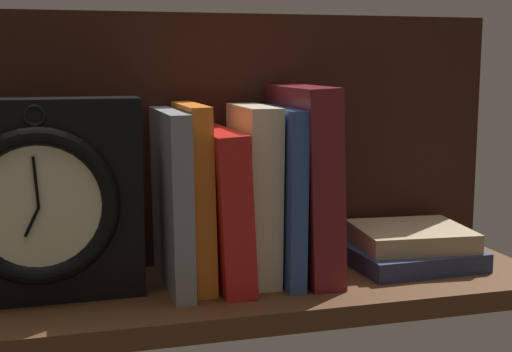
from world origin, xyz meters
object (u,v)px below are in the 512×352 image
book_orange_pandolfini (194,195)px  book_blue_modern (278,193)px  framed_clock (39,201)px  book_cream_twain (253,193)px  book_red_requiem (221,206)px  book_stack_side (410,247)px  book_maroon_dawkins (304,182)px  book_gray_chess (171,199)px

book_orange_pandolfini → book_blue_modern: 10.59cm
book_blue_modern → framed_clock: 28.24cm
book_cream_twain → book_orange_pandolfini: bearing=180.0°
book_orange_pandolfini → book_red_requiem: 3.67cm
book_orange_pandolfini → book_stack_side: bearing=0.3°
book_orange_pandolfini → framed_clock: bearing=-175.5°
book_stack_side → framed_clock: bearing=-178.1°
book_orange_pandolfini → book_blue_modern: bearing=0.0°
book_orange_pandolfini → book_maroon_dawkins: (13.91, 0.00, 0.98)cm
book_gray_chess → book_stack_side: size_ratio=1.28×
book_cream_twain → book_maroon_dawkins: bearing=0.0°
book_blue_modern → book_stack_side: (18.36, 0.17, -8.16)cm
book_maroon_dawkins → framed_clock: size_ratio=1.04×
book_gray_chess → framed_clock: 15.02cm
book_gray_chess → book_blue_modern: size_ratio=0.99×
book_blue_modern → book_orange_pandolfini: bearing=180.0°
book_orange_pandolfini → book_stack_side: book_orange_pandolfini is taller
book_gray_chess → framed_clock: bearing=-174.7°
book_cream_twain → book_blue_modern: size_ratio=1.01×
book_cream_twain → book_stack_side: bearing=0.5°
book_orange_pandolfini → book_cream_twain: size_ratio=1.01×
book_cream_twain → framed_clock: framed_clock is taller
book_cream_twain → book_blue_modern: (3.22, 0.00, -0.12)cm
book_orange_pandolfini → book_maroon_dawkins: size_ratio=0.92×
book_maroon_dawkins → book_stack_side: 17.74cm
book_red_requiem → framed_clock: size_ratio=0.82×
book_cream_twain → framed_clock: bearing=-176.8°
book_orange_pandolfini → book_maroon_dawkins: bearing=0.0°
book_gray_chess → book_red_requiem: (6.00, 0.00, -1.21)cm
book_orange_pandolfini → framed_clock: 17.67cm
framed_clock → book_maroon_dawkins: bearing=2.5°
book_gray_chess → book_orange_pandolfini: size_ratio=0.97×
book_maroon_dawkins → book_red_requiem: bearing=180.0°
book_maroon_dawkins → book_gray_chess: bearing=180.0°
book_maroon_dawkins → framed_clock: 31.55cm
framed_clock → book_stack_side: framed_clock is taller
book_orange_pandolfini → book_cream_twain: 7.37cm
book_gray_chess → book_cream_twain: (10.04, 0.00, 0.18)cm
book_stack_side → book_red_requiem: bearing=-179.6°
book_gray_chess → book_stack_side: (31.62, 0.17, -8.10)cm
book_maroon_dawkins → book_blue_modern: bearing=180.0°
book_blue_modern → framed_clock: framed_clock is taller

